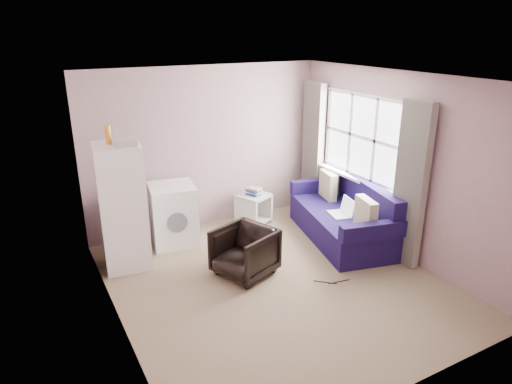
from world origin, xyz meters
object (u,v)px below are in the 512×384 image
side_table (254,207)px  washing_machine (173,213)px  sofa (344,218)px  armchair (245,250)px  fridge (123,206)px

side_table → washing_machine: bearing=-177.2°
washing_machine → sofa: 2.54m
sofa → washing_machine: bearing=168.2°
armchair → washing_machine: washing_machine is taller
armchair → side_table: size_ratio=1.14×
fridge → washing_machine: 0.93m
armchair → fridge: bearing=-148.3°
fridge → side_table: (2.14, 0.41, -0.56)m
fridge → washing_machine: bearing=31.7°
sofa → side_table: bearing=142.6°
washing_machine → side_table: (1.37, 0.07, -0.18)m
fridge → side_table: fridge is taller
armchair → sofa: bearing=77.0°
washing_machine → sofa: sofa is taller
fridge → sofa: (3.07, -0.73, -0.52)m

